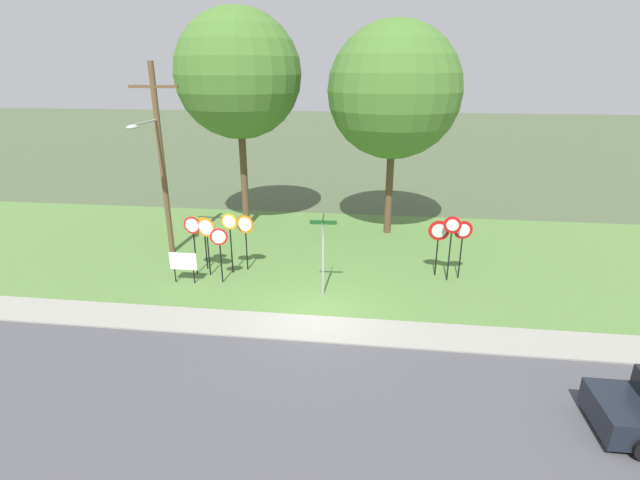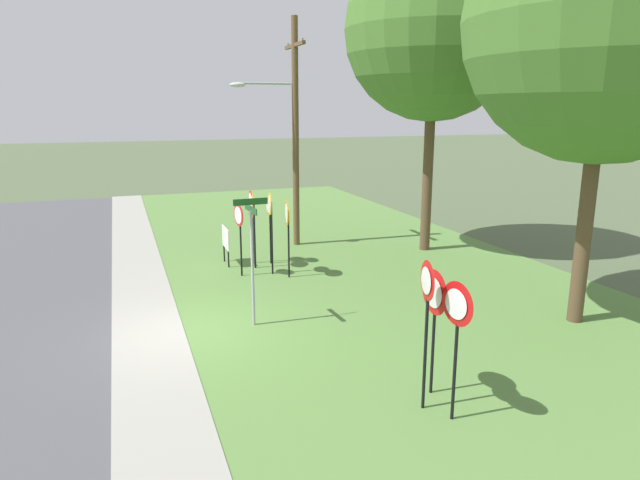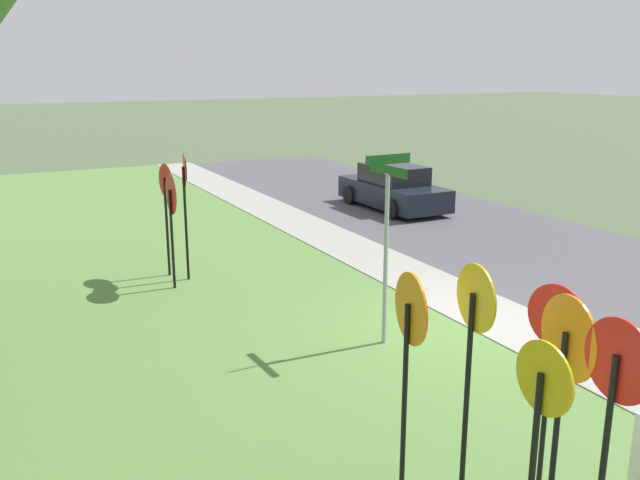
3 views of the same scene
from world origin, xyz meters
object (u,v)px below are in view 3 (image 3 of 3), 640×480
yield_sign_far_left (186,187)px  parked_sedan_distant (393,189)px  stop_sign_far_left (473,335)px  stop_sign_far_center (553,343)px  yield_sign_near_right (167,193)px  stop_sign_near_right (614,398)px  stop_sign_near_left (409,334)px  street_name_post (386,234)px  yield_sign_near_left (172,203)px  stop_sign_center_tall (540,417)px  stop_sign_far_right (565,366)px

yield_sign_far_left → parked_sedan_distant: size_ratio=0.65×
stop_sign_far_left → yield_sign_far_left: 8.68m
stop_sign_far_center → yield_sign_near_right: (9.27, 1.58, 0.17)m
yield_sign_far_left → parked_sedan_distant: 9.12m
stop_sign_near_right → yield_sign_near_right: size_ratio=1.02×
stop_sign_near_right → yield_sign_far_left: 10.12m
stop_sign_near_left → stop_sign_far_center: bearing=-105.7°
yield_sign_near_right → yield_sign_far_left: 0.58m
yield_sign_near_right → parked_sedan_distant: (3.89, -8.17, -1.20)m
street_name_post → yield_sign_far_left: bearing=18.5°
yield_sign_near_right → street_name_post: (-5.22, -2.12, 0.02)m
yield_sign_far_left → yield_sign_near_left: bearing=147.1°
stop_sign_center_tall → stop_sign_far_center: bearing=-47.8°
stop_sign_center_tall → yield_sign_near_left: 9.44m
stop_sign_far_left → stop_sign_far_center: size_ratio=1.14×
stop_sign_far_left → yield_sign_near_right: size_ratio=1.06×
stop_sign_center_tall → street_name_post: (5.11, -1.77, 0.20)m
stop_sign_center_tall → parked_sedan_distant: (14.22, -7.82, -1.02)m
stop_sign_far_center → street_name_post: bearing=-18.2°
stop_sign_far_right → yield_sign_near_left: bearing=17.9°
stop_sign_center_tall → yield_sign_near_left: yield_sign_near_left is taller
stop_sign_far_right → parked_sedan_distant: (13.88, -7.20, -1.19)m
yield_sign_near_right → stop_sign_far_right: bearing=177.8°
stop_sign_far_right → yield_sign_near_left: stop_sign_far_right is taller
stop_sign_far_right → stop_sign_near_left: bearing=39.2°
stop_sign_far_left → yield_sign_far_left: (8.67, 0.34, 0.13)m
street_name_post → stop_sign_far_left: bearing=156.3°
stop_sign_far_left → stop_sign_center_tall: (-1.18, 0.26, -0.23)m
stop_sign_center_tall → yield_sign_far_left: bearing=1.7°
stop_sign_far_left → stop_sign_far_center: (-0.12, -0.96, -0.22)m
stop_sign_near_right → yield_sign_near_left: bearing=9.6°
street_name_post → parked_sedan_distant: street_name_post is taller
yield_sign_near_right → street_name_post: bearing=-165.7°
street_name_post → parked_sedan_distant: bearing=-36.4°
yield_sign_near_left → parked_sedan_distant: yield_sign_near_left is taller
yield_sign_near_right → yield_sign_far_left: yield_sign_far_left is taller
yield_sign_far_left → stop_sign_far_left: bearing=-166.8°
stop_sign_near_right → stop_sign_far_left: size_ratio=0.96×
yield_sign_near_left → parked_sedan_distant: 9.65m
stop_sign_center_tall → stop_sign_near_right: bearing=-113.5°
yield_sign_near_left → stop_sign_near_right: bearing=-174.1°
stop_sign_near_left → stop_sign_far_left: 0.66m
yield_sign_near_right → stop_sign_near_right: bearing=177.0°
stop_sign_far_right → street_name_post: street_name_post is taller
yield_sign_near_right → yield_sign_far_left: size_ratio=0.91×
stop_sign_center_tall → yield_sign_near_right: (10.33, 0.35, 0.18)m
yield_sign_near_left → yield_sign_far_left: yield_sign_far_left is taller
stop_sign_near_left → street_name_post: size_ratio=0.78×
stop_sign_near_right → stop_sign_far_left: stop_sign_far_left is taller
stop_sign_near_left → stop_sign_center_tall: bearing=-166.1°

